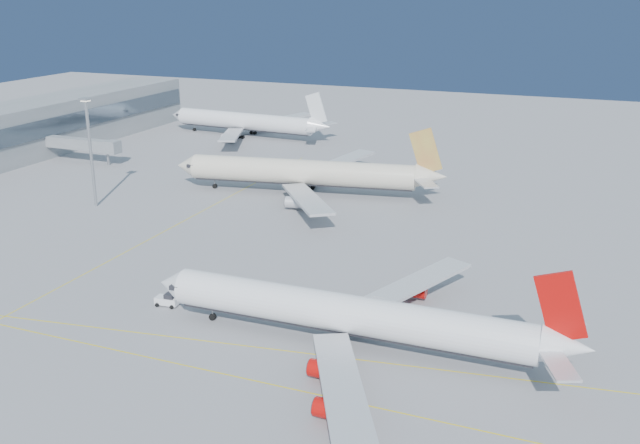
{
  "coord_description": "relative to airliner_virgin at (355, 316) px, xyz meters",
  "views": [
    {
      "loc": [
        39.63,
        -83.22,
        46.62
      ],
      "look_at": [
        -5.33,
        27.88,
        7.0
      ],
      "focal_mm": 40.0,
      "sensor_mm": 36.0,
      "label": 1
    }
  ],
  "objects": [
    {
      "name": "ground",
      "position": [
        -11.43,
        0.82,
        -4.55
      ],
      "size": [
        500.0,
        500.0,
        0.0
      ],
      "primitive_type": "plane",
      "color": "slate",
      "rests_on": "ground"
    },
    {
      "name": "terminal",
      "position": [
        -126.36,
        85.82,
        2.96
      ],
      "size": [
        18.4,
        110.0,
        15.0
      ],
      "color": "gray",
      "rests_on": "ground"
    },
    {
      "name": "jet_bridge",
      "position": [
        -104.54,
        72.82,
        0.62
      ],
      "size": [
        23.6,
        3.6,
        6.9
      ],
      "color": "gray",
      "rests_on": "ground"
    },
    {
      "name": "taxiway_lines",
      "position": [
        -26.14,
        7.16,
        -4.54
      ],
      "size": [
        118.86,
        140.0,
        0.02
      ],
      "color": "#D4C00B",
      "rests_on": "ground"
    },
    {
      "name": "airliner_virgin",
      "position": [
        0.0,
        0.0,
        0.0
      ],
      "size": [
        61.06,
        54.99,
        15.1
      ],
      "rotation": [
        0.0,
        0.0,
        0.01
      ],
      "color": "white",
      "rests_on": "ground"
    },
    {
      "name": "airliner_etihad",
      "position": [
        -35.35,
        67.01,
        0.63
      ],
      "size": [
        64.97,
        59.35,
        17.01
      ],
      "rotation": [
        0.0,
        0.0,
        0.17
      ],
      "color": "beige",
      "rests_on": "ground"
    },
    {
      "name": "airliner_third",
      "position": [
        -80.15,
        122.44,
        0.32
      ],
      "size": [
        59.97,
        55.19,
        16.08
      ],
      "rotation": [
        0.0,
        0.0,
        -0.06
      ],
      "color": "white",
      "rests_on": "ground"
    },
    {
      "name": "pushback_tug",
      "position": [
        -31.02,
        1.58,
        -3.61
      ],
      "size": [
        3.72,
        2.4,
        2.03
      ],
      "rotation": [
        0.0,
        0.0,
        0.06
      ],
      "color": "white",
      "rests_on": "ground"
    },
    {
      "name": "light_mast",
      "position": [
        -75.45,
        40.11,
        9.7
      ],
      "size": [
        2.09,
        2.09,
        24.14
      ],
      "color": "gray",
      "rests_on": "ground"
    }
  ]
}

